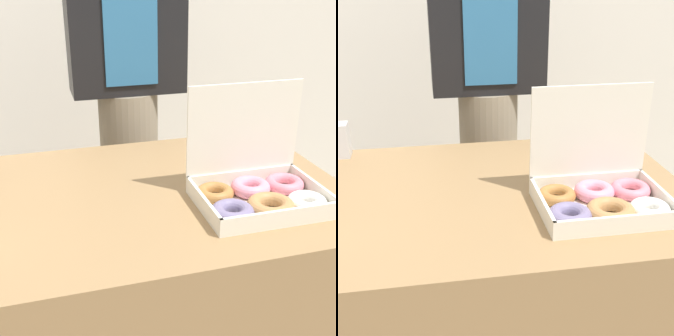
{
  "view_description": "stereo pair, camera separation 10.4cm",
  "coord_description": "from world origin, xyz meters",
  "views": [
    {
      "loc": [
        -0.21,
        -1.05,
        1.26
      ],
      "look_at": [
        0.05,
        -0.14,
        0.85
      ],
      "focal_mm": 50.0,
      "sensor_mm": 36.0,
      "label": 1
    },
    {
      "loc": [
        -0.11,
        -1.08,
        1.26
      ],
      "look_at": [
        0.05,
        -0.14,
        0.85
      ],
      "focal_mm": 50.0,
      "sensor_mm": 36.0,
      "label": 2
    }
  ],
  "objects": [
    {
      "name": "person_customer",
      "position": [
        0.11,
        0.63,
        0.87
      ],
      "size": [
        0.41,
        0.22,
        1.6
      ],
      "color": "gray",
      "rests_on": "ground_plane"
    },
    {
      "name": "table",
      "position": [
        0.0,
        0.0,
        0.36
      ],
      "size": [
        1.1,
        0.73,
        0.73
      ],
      "color": "#99754C",
      "rests_on": "ground_plane"
    },
    {
      "name": "donut_box",
      "position": [
        0.28,
        -0.13,
        0.77
      ],
      "size": [
        0.31,
        0.25,
        0.28
      ],
      "color": "white",
      "rests_on": "table"
    }
  ]
}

